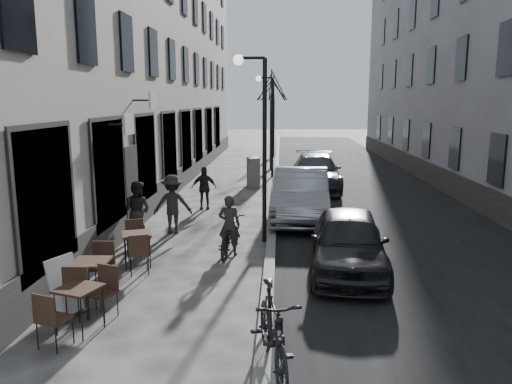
# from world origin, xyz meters

# --- Properties ---
(ground) EXTENTS (120.00, 120.00, 0.00)m
(ground) POSITION_xyz_m (0.00, 0.00, 0.00)
(ground) COLOR #393634
(ground) RESTS_ON ground
(road) EXTENTS (7.30, 60.00, 0.00)m
(road) POSITION_xyz_m (3.85, 16.00, 0.00)
(road) COLOR black
(road) RESTS_ON ground
(kerb) EXTENTS (0.25, 60.00, 0.12)m
(kerb) POSITION_xyz_m (0.20, 16.00, 0.06)
(kerb) COLOR slate
(kerb) RESTS_ON ground
(building_left) EXTENTS (4.00, 35.00, 16.00)m
(building_left) POSITION_xyz_m (-6.00, 16.50, 8.00)
(building_left) COLOR #9F9386
(building_left) RESTS_ON ground
(building_right) EXTENTS (4.00, 35.00, 16.00)m
(building_right) POSITION_xyz_m (9.50, 16.50, 8.00)
(building_right) COLOR gray
(building_right) RESTS_ON ground
(streetlamp_near) EXTENTS (0.90, 0.28, 5.09)m
(streetlamp_near) POSITION_xyz_m (-0.17, 6.00, 3.16)
(streetlamp_near) COLOR black
(streetlamp_near) RESTS_ON ground
(streetlamp_far) EXTENTS (0.90, 0.28, 5.09)m
(streetlamp_far) POSITION_xyz_m (-0.17, 18.00, 3.16)
(streetlamp_far) COLOR black
(streetlamp_far) RESTS_ON ground
(tree_near) EXTENTS (2.40, 2.40, 5.70)m
(tree_near) POSITION_xyz_m (-0.10, 21.00, 4.66)
(tree_near) COLOR black
(tree_near) RESTS_ON ground
(tree_far) EXTENTS (2.40, 2.40, 5.70)m
(tree_far) POSITION_xyz_m (-0.10, 27.00, 4.66)
(tree_far) COLOR black
(tree_far) RESTS_ON ground
(bistro_set_a) EXTENTS (0.93, 1.65, 0.94)m
(bistro_set_a) POSITION_xyz_m (-2.96, 0.34, 0.49)
(bistro_set_a) COLOR black
(bistro_set_a) RESTS_ON ground
(bistro_set_b) EXTENTS (0.71, 1.70, 1.00)m
(bistro_set_b) POSITION_xyz_m (-3.23, 1.60, 0.51)
(bistro_set_b) COLOR black
(bistro_set_b) RESTS_ON ground
(bistro_set_c) EXTENTS (0.97, 1.67, 0.96)m
(bistro_set_c) POSITION_xyz_m (-2.97, 3.80, 0.49)
(bistro_set_c) COLOR black
(bistro_set_c) RESTS_ON ground
(sign_board) EXTENTS (0.61, 0.72, 1.11)m
(sign_board) POSITION_xyz_m (-3.46, 0.96, 0.45)
(sign_board) COLOR black
(sign_board) RESTS_ON ground
(utility_cabinet) EXTENTS (0.66, 0.98, 1.36)m
(utility_cabinet) POSITION_xyz_m (-0.80, 14.86, 0.68)
(utility_cabinet) COLOR slate
(utility_cabinet) RESTS_ON ground
(bicycle) EXTENTS (0.84, 1.88, 0.95)m
(bicycle) POSITION_xyz_m (-0.85, 4.77, 0.48)
(bicycle) COLOR black
(bicycle) RESTS_ON ground
(cyclist_rider) EXTENTS (0.61, 0.44, 1.56)m
(cyclist_rider) POSITION_xyz_m (-0.85, 4.77, 0.78)
(cyclist_rider) COLOR #292623
(cyclist_rider) RESTS_ON ground
(pedestrian_near) EXTENTS (0.97, 0.85, 1.69)m
(pedestrian_near) POSITION_xyz_m (-3.60, 6.08, 0.84)
(pedestrian_near) COLOR #272422
(pedestrian_near) RESTS_ON ground
(pedestrian_mid) EXTENTS (1.21, 0.80, 1.75)m
(pedestrian_mid) POSITION_xyz_m (-2.75, 6.82, 0.87)
(pedestrian_mid) COLOR black
(pedestrian_mid) RESTS_ON ground
(pedestrian_far) EXTENTS (0.96, 0.52, 1.55)m
(pedestrian_far) POSITION_xyz_m (-2.33, 10.19, 0.77)
(pedestrian_far) COLOR black
(pedestrian_far) RESTS_ON ground
(car_near) EXTENTS (2.05, 4.32, 1.43)m
(car_near) POSITION_xyz_m (2.01, 3.64, 0.71)
(car_near) COLOR black
(car_near) RESTS_ON ground
(car_mid) EXTENTS (1.96, 5.11, 1.66)m
(car_mid) POSITION_xyz_m (1.11, 8.75, 0.83)
(car_mid) COLOR gray
(car_mid) RESTS_ON ground
(car_far) EXTENTS (2.32, 5.35, 1.53)m
(car_far) POSITION_xyz_m (1.98, 14.41, 0.77)
(car_far) COLOR #383A43
(car_far) RESTS_ON ground
(moped) EXTENTS (1.01, 2.24, 1.30)m
(moped) POSITION_xyz_m (0.35, -0.85, 0.65)
(moped) COLOR black
(moped) RESTS_ON ground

